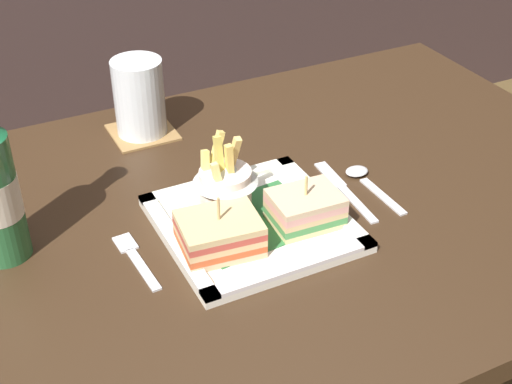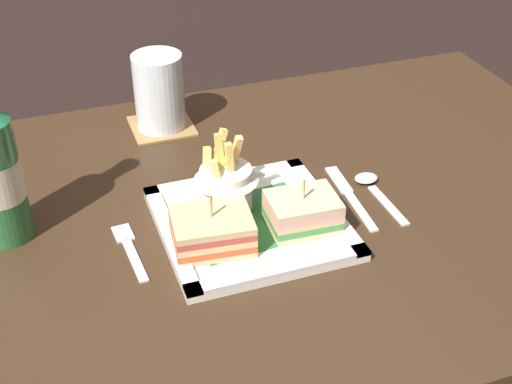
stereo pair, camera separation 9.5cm
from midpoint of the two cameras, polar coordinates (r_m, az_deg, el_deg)
dining_table at (r=1.11m, az=2.90°, el=-8.57°), size 1.13×0.75×0.74m
square_plate at (r=0.95m, az=2.40°, el=-2.61°), size 0.24×0.24×0.02m
sandwich_half_left at (r=0.90m, az=-0.49°, el=-3.21°), size 0.11×0.09×0.08m
sandwich_half_right at (r=0.94m, az=6.66°, el=-1.68°), size 0.09×0.07×0.07m
fries_cup at (r=0.96m, az=0.37°, el=0.95°), size 0.09×0.09×0.11m
drink_coaster at (r=1.19m, az=-5.25°, el=5.18°), size 0.10×0.10×0.00m
water_glass at (r=1.17m, az=-5.39°, el=7.55°), size 0.08×0.08×0.12m
fork at (r=0.93m, az=-7.17°, el=-4.55°), size 0.03×0.12×0.00m
knife at (r=1.03m, az=10.06°, el=-0.27°), size 0.03×0.17×0.00m
spoon at (r=1.05m, az=11.80°, el=0.46°), size 0.04×0.13×0.01m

